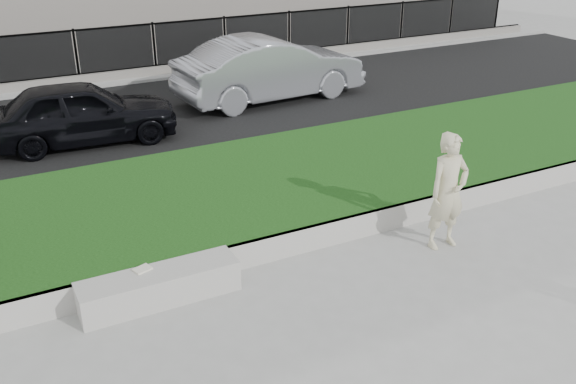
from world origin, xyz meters
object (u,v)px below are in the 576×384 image
stone_bench (160,286)px  book (142,269)px  car_silver (270,69)px  car_dark (81,112)px  man (448,191)px

stone_bench → book: bearing=138.2°
book → stone_bench: bearing=-59.3°
stone_bench → car_silver: car_silver is taller
stone_bench → book: 0.32m
book → car_dark: bearing=68.0°
man → car_silver: (1.05, 8.12, -0.05)m
car_dark → stone_bench: bearing=-178.7°
man → book: man is taller
car_silver → book: bearing=139.2°
car_silver → man: bearing=168.3°
book → car_silver: bearing=36.1°
man → book: size_ratio=8.08×
stone_bench → man: bearing=-7.4°
stone_bench → car_dark: size_ratio=0.53×
car_dark → car_silver: 5.09m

